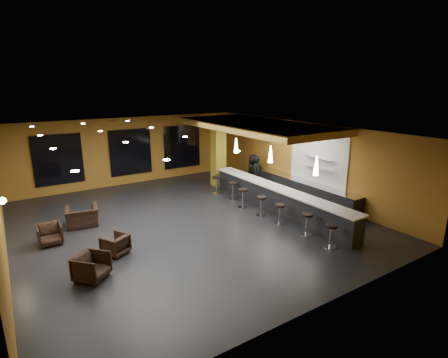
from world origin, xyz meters
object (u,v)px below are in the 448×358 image
bar_counter (277,200)px  bar_stool_3 (261,204)px  bar_stool_4 (243,196)px  bar_stool_1 (307,221)px  pendant_0 (316,166)px  staff_b (254,170)px  armchair_c (50,234)px  armchair_b (115,245)px  prep_counter (303,191)px  armchair_a (92,267)px  column (218,153)px  armchair_d (82,217)px  bar_stool_6 (217,183)px  staff_c (253,171)px  bar_stool_5 (233,189)px  pendant_1 (271,154)px  bar_stool_0 (331,233)px  bar_stool_2 (280,211)px  staff_a (257,174)px  pendant_2 (236,145)px

bar_counter → bar_stool_3: (-0.88, -0.08, 0.03)m
bar_stool_4 → bar_stool_1: bearing=-86.4°
pendant_0 → staff_b: size_ratio=0.42×
armchair_c → armchair_b: bearing=-49.0°
prep_counter → armchair_a: prep_counter is taller
column → armchair_d: 7.52m
bar_stool_6 → staff_b: bearing=1.8°
staff_c → prep_counter: bearing=-88.0°
staff_c → armchair_a: staff_c is taller
bar_stool_5 → bar_counter: bearing=-73.9°
pendant_1 → bar_stool_1: bearing=-103.9°
armchair_d → bar_stool_0: (6.40, -6.27, 0.14)m
bar_stool_2 → bar_stool_4: size_ratio=0.92×
staff_a → bar_stool_5: staff_a is taller
armchair_c → armchair_d: size_ratio=0.67×
staff_c → armchair_d: size_ratio=1.49×
bar_stool_6 → staff_c: bearing=-0.5°
armchair_a → bar_stool_0: size_ratio=1.01×
staff_b → bar_stool_4: bearing=-158.4°
pendant_0 → staff_a: pendant_0 is taller
prep_counter → staff_a: bearing=115.2°
armchair_c → armchair_d: bearing=40.9°
column → armchair_d: (-7.16, -1.83, -1.38)m
prep_counter → bar_stool_0: prep_counter is taller
armchair_d → bar_stool_3: 6.89m
staff_c → pendant_1: bearing=-125.7°
bar_stool_6 → staff_a: bearing=-23.6°
armchair_c → bar_stool_1: 8.71m
armchair_c → bar_stool_2: (7.57, -2.83, 0.15)m
column → bar_stool_2: (-0.81, -5.70, -1.25)m
bar_stool_5 → bar_stool_2: bearing=-92.6°
pendant_2 → bar_stool_3: size_ratio=0.85×
pendant_2 → armchair_d: pendant_2 is taller
armchair_a → bar_stool_5: (7.07, 3.54, 0.16)m
armchair_a → armchair_b: bearing=6.4°
pendant_1 → pendant_2: 2.50m
pendant_0 → staff_c: 5.75m
column → staff_a: 2.40m
pendant_1 → armchair_b: (-6.77, -0.67, -2.03)m
column → armchair_b: bearing=-144.9°
bar_stool_3 → armchair_d: bearing=155.6°
staff_b → bar_stool_2: (-2.29, -4.58, -0.34)m
bar_stool_6 → bar_stool_3: bearing=-90.8°
staff_c → armchair_d: bearing=173.2°
staff_b → bar_stool_6: 2.33m
bar_stool_0 → bar_stool_3: bar_stool_3 is taller
column → pendant_1: size_ratio=5.00×
pendant_1 → staff_a: pendant_1 is taller
pendant_2 → bar_stool_4: size_ratio=0.83×
staff_c → bar_stool_5: size_ratio=2.08×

